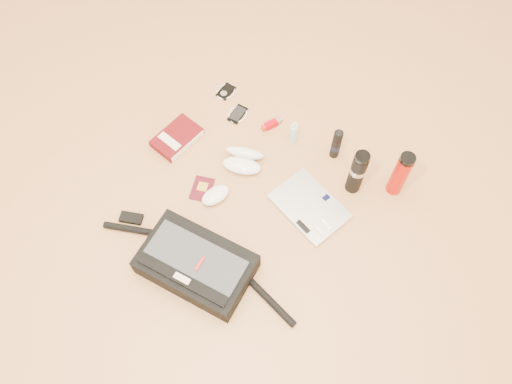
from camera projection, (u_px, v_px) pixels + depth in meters
ground at (231, 215)px, 1.98m from camera, size 4.00×4.00×0.00m
messenger_bag at (196, 264)px, 1.83m from camera, size 0.83×0.31×0.11m
laptop at (309, 207)px, 1.99m from camera, size 0.33×0.26×0.03m
book at (177, 138)px, 2.14m from camera, size 0.15×0.21×0.04m
passport at (202, 189)px, 2.03m from camera, size 0.12×0.14×0.01m
mouse at (216, 195)px, 2.00m from camera, size 0.10×0.14×0.04m
sunglasses_case at (243, 159)px, 2.07m from camera, size 0.20×0.19×0.09m
ipod at (226, 92)px, 2.27m from camera, size 0.08×0.09×0.01m
phone at (238, 114)px, 2.21m from camera, size 0.09×0.11×0.01m
inhaler at (272, 124)px, 2.18m from camera, size 0.06×0.10×0.03m
spray_bottle at (294, 133)px, 2.10m from camera, size 0.03×0.03×0.12m
aerosol_can at (336, 144)px, 2.04m from camera, size 0.05×0.05×0.17m
thermos_black at (357, 172)px, 1.94m from camera, size 0.08×0.08×0.24m
thermos_red at (400, 174)px, 1.93m from camera, size 0.07×0.07×0.24m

